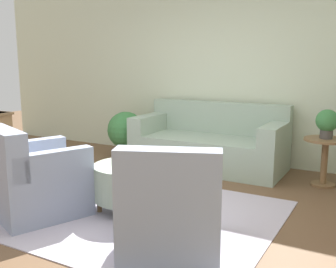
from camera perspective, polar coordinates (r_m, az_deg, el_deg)
The scene contains 10 objects.
ground_plane at distance 4.17m, azimuth -5.61°, elevation -11.22°, with size 16.00×16.00×0.00m, color brown.
wall_back at distance 6.21m, azimuth 8.27°, elevation 9.08°, with size 9.12×0.12×2.80m.
rug at distance 4.17m, azimuth -5.61°, elevation -11.16°, with size 2.94×2.28×0.01m.
couch at distance 5.81m, azimuth 6.03°, elevation -1.53°, with size 2.18×0.98×0.93m.
armchair_left at distance 4.18m, azimuth -18.80°, elevation -6.48°, with size 1.04×1.06×0.91m.
armchair_right at distance 3.24m, azimuth 0.57°, elevation -10.88°, with size 1.04×1.06×0.91m.
ottoman_table at distance 4.14m, azimuth -5.50°, elevation -6.85°, with size 0.77×0.77×0.48m.
side_table at distance 5.25m, azimuth 21.81°, elevation -2.66°, with size 0.52×0.52×0.60m.
potted_plant_on_side_table at distance 5.18m, azimuth 22.10°, elevation 1.61°, with size 0.27×0.27×0.36m.
potted_plant_floor at distance 6.35m, azimuth -6.14°, elevation 0.37°, with size 0.59×0.59×0.75m.
Camera 1 is at (2.23, -3.17, 1.53)m, focal length 42.00 mm.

